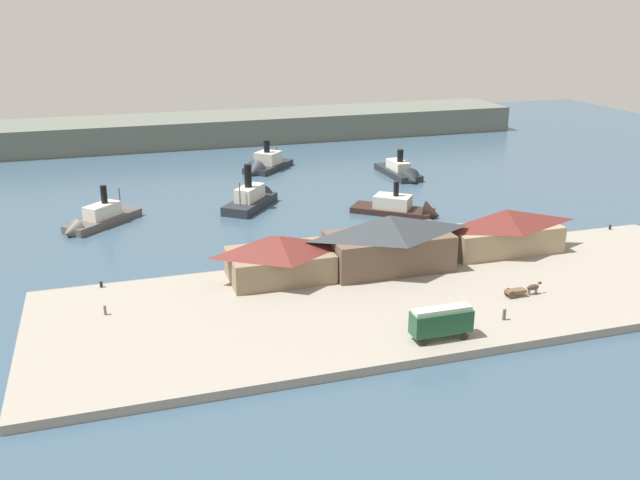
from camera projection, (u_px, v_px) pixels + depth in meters
name	position (u px, v px, depth m)	size (l,w,h in m)	color
ground_plane	(363.00, 253.00, 122.99)	(320.00, 320.00, 0.00)	#385166
quay_promenade	(416.00, 298.00, 102.96)	(110.00, 36.00, 1.20)	gray
seawall_edge	(370.00, 257.00, 119.58)	(110.00, 0.80, 1.00)	slate
ferry_shed_central_terminal	(280.00, 257.00, 107.69)	(16.03, 10.59, 6.94)	#847056
ferry_shed_west_terminal	(389.00, 242.00, 111.48)	(19.93, 10.51, 8.88)	brown
ferry_shed_east_terminal	(504.00, 230.00, 118.95)	(19.88, 8.07, 7.57)	#998466
street_tram	(441.00, 321.00, 88.62)	(8.03, 2.68, 4.33)	#1E4C2D
horse_cart	(522.00, 290.00, 102.03)	(5.85, 1.36, 1.87)	brown
pedestrian_near_cart	(411.00, 317.00, 93.57)	(0.43, 0.43, 1.72)	#4C3D33
pedestrian_by_tram	(105.00, 310.00, 95.94)	(0.38, 0.38, 1.52)	#6B5B4C
pedestrian_walking_east	(504.00, 314.00, 94.36)	(0.44, 0.44, 1.78)	#3D4C42
mooring_post_center_west	(610.00, 227.00, 131.60)	(0.44, 0.44, 0.90)	black
mooring_post_center_east	(101.00, 284.00, 105.16)	(0.44, 0.44, 0.90)	black
ferry_near_quay	(254.00, 198.00, 150.30)	(14.81, 16.62, 11.50)	#23282D
ferry_mid_harbor	(402.00, 173.00, 174.52)	(6.25, 18.81, 8.76)	#23282D
ferry_outer_harbor	(264.00, 165.00, 181.08)	(16.11, 16.54, 10.17)	#23282D
ferry_approaching_east	(96.00, 220.00, 136.41)	(16.49, 16.21, 9.34)	#514C47
ferry_moored_west	(404.00, 209.00, 144.39)	(17.93, 16.00, 9.03)	black
far_headland	(240.00, 127.00, 220.80)	(180.00, 24.00, 8.00)	#60665B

